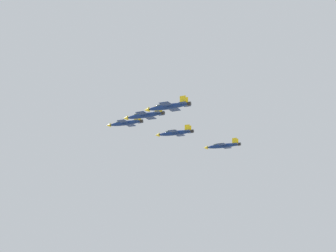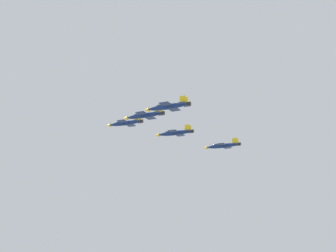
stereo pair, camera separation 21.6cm
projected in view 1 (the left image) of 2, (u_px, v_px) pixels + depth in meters
jet_lead at (125, 123)px, 192.92m from camera, size 9.85×15.90×3.34m
jet_left_wingman at (144, 115)px, 174.84m from camera, size 10.02×16.26×3.42m
jet_right_wingman at (175, 133)px, 197.25m from camera, size 10.20×16.43×3.46m
jet_left_outer at (168, 107)px, 156.71m from camera, size 9.95×16.12×3.39m
jet_right_outer at (223, 146)px, 201.21m from camera, size 9.74×15.83×3.33m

